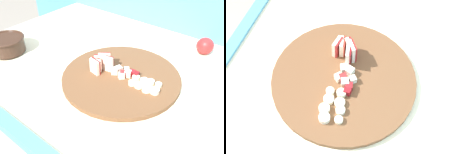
{
  "view_description": "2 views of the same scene",
  "coord_description": "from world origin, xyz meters",
  "views": [
    {
      "loc": [
        0.28,
        -0.58,
        1.4
      ],
      "look_at": [
        -0.12,
        -0.07,
        0.93
      ],
      "focal_mm": 38.14,
      "sensor_mm": 36.0,
      "label": 1
    },
    {
      "loc": [
        0.34,
        0.09,
        1.64
      ],
      "look_at": [
        -0.1,
        -0.05,
        0.93
      ],
      "focal_mm": 48.65,
      "sensor_mm": 36.0,
      "label": 2
    }
  ],
  "objects": [
    {
      "name": "cutting_board",
      "position": [
        -0.1,
        -0.04,
        0.91
      ],
      "size": [
        0.41,
        0.41,
        0.02
      ],
      "primitive_type": "cylinder",
      "color": "brown",
      "rests_on": "tiled_countertop"
    },
    {
      "name": "banana_slice_rows",
      "position": [
        -0.01,
        -0.04,
        0.93
      ],
      "size": [
        0.11,
        0.07,
        0.01
      ],
      "color": "beige",
      "rests_on": "cutting_board"
    },
    {
      "name": "apple_wedge_fan",
      "position": [
        -0.18,
        -0.05,
        0.95
      ],
      "size": [
        0.07,
        0.07,
        0.06
      ],
      "color": "#A32323",
      "rests_on": "cutting_board"
    },
    {
      "name": "tile_backsplash",
      "position": [
        0.0,
        0.44,
        0.72
      ],
      "size": [
        2.4,
        0.04,
        1.44
      ],
      "primitive_type": "cube",
      "color": "#4C8EB2",
      "rests_on": "ground"
    },
    {
      "name": "apple_dice_pile",
      "position": [
        -0.09,
        -0.03,
        0.93
      ],
      "size": [
        0.09,
        0.07,
        0.02
      ],
      "color": "beige",
      "rests_on": "cutting_board"
    },
    {
      "name": "ceramic_bowl",
      "position": [
        -0.57,
        -0.17,
        0.94
      ],
      "size": [
        0.15,
        0.15,
        0.07
      ],
      "color": "#382319",
      "rests_on": "tiled_countertop"
    },
    {
      "name": "whole_apple",
      "position": [
        0.06,
        0.31,
        0.94
      ],
      "size": [
        0.07,
        0.07,
        0.07
      ],
      "primitive_type": "sphere",
      "color": "#A32323",
      "rests_on": "tiled_countertop"
    }
  ]
}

